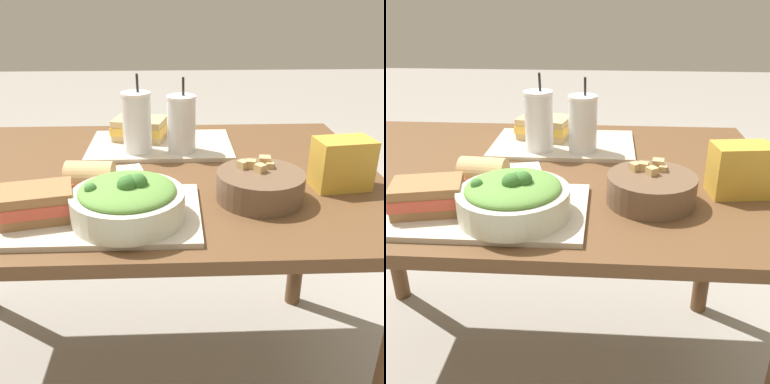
{
  "view_description": "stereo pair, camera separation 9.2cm",
  "coord_description": "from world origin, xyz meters",
  "views": [
    {
      "loc": [
        0.13,
        -1.1,
        1.17
      ],
      "look_at": [
        0.17,
        -0.27,
        0.79
      ],
      "focal_mm": 42.0,
      "sensor_mm": 36.0,
      "label": 1
    },
    {
      "loc": [
        0.23,
        -1.1,
        1.17
      ],
      "look_at": [
        0.17,
        -0.27,
        0.79
      ],
      "focal_mm": 42.0,
      "sensor_mm": 36.0,
      "label": 2
    }
  ],
  "objects": [
    {
      "name": "baguette_near",
      "position": [
        -0.05,
        -0.16,
        0.78
      ],
      "size": [
        0.11,
        0.08,
        0.08
      ],
      "rotation": [
        0.0,
        0.0,
        1.5
      ],
      "color": "tan",
      "rests_on": "tray_near"
    },
    {
      "name": "tray_near",
      "position": [
        -0.03,
        -0.25,
        0.74
      ],
      "size": [
        0.42,
        0.27,
        0.01
      ],
      "color": "#BCB29E",
      "rests_on": "dining_table"
    },
    {
      "name": "drink_cup_red",
      "position": [
        0.16,
        0.13,
        0.82
      ],
      "size": [
        0.08,
        0.08,
        0.21
      ],
      "color": "silver",
      "rests_on": "tray_far"
    },
    {
      "name": "chip_bag",
      "position": [
        0.53,
        -0.12,
        0.79
      ],
      "size": [
        0.14,
        0.1,
        0.12
      ],
      "rotation": [
        0.0,
        0.0,
        0.13
      ],
      "color": "gold",
      "rests_on": "dining_table"
    },
    {
      "name": "sandwich_far",
      "position": [
        0.03,
        0.25,
        0.77
      ],
      "size": [
        0.18,
        0.15,
        0.06
      ],
      "rotation": [
        0.0,
        0.0,
        -0.23
      ],
      "color": "tan",
      "rests_on": "tray_far"
    },
    {
      "name": "sandwich_near",
      "position": [
        -0.15,
        -0.27,
        0.77
      ],
      "size": [
        0.17,
        0.13,
        0.06
      ],
      "rotation": [
        0.0,
        0.0,
        0.22
      ],
      "color": "olive",
      "rests_on": "tray_near"
    },
    {
      "name": "ground_plane",
      "position": [
        0.0,
        0.0,
        0.0
      ],
      "size": [
        12.0,
        12.0,
        0.0
      ],
      "primitive_type": "plane",
      "color": "gray"
    },
    {
      "name": "dining_table",
      "position": [
        0.0,
        0.0,
        0.63
      ],
      "size": [
        1.33,
        0.87,
        0.73
      ],
      "color": "brown",
      "rests_on": "ground_plane"
    },
    {
      "name": "drink_cup_dark",
      "position": [
        0.03,
        0.13,
        0.82
      ],
      "size": [
        0.08,
        0.08,
        0.22
      ],
      "color": "silver",
      "rests_on": "tray_far"
    },
    {
      "name": "tray_far",
      "position": [
        0.09,
        0.2,
        0.74
      ],
      "size": [
        0.42,
        0.27,
        0.01
      ],
      "color": "#BCB29E",
      "rests_on": "dining_table"
    },
    {
      "name": "soup_bowl",
      "position": [
        0.33,
        -0.18,
        0.77
      ],
      "size": [
        0.2,
        0.2,
        0.09
      ],
      "color": "brown",
      "rests_on": "dining_table"
    },
    {
      "name": "napkin_folded",
      "position": [
        -0.03,
        -0.03,
        0.73
      ],
      "size": [
        0.2,
        0.16,
        0.0
      ],
      "color": "silver",
      "rests_on": "dining_table"
    },
    {
      "name": "salad_bowl",
      "position": [
        0.04,
        -0.28,
        0.78
      ],
      "size": [
        0.23,
        0.23,
        0.1
      ],
      "color": "beige",
      "rests_on": "tray_near"
    }
  ]
}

